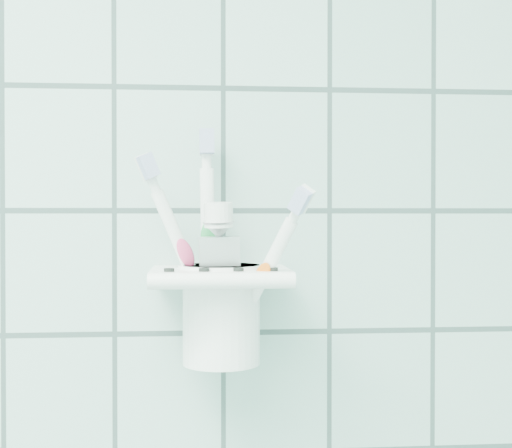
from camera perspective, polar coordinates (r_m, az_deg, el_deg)
holder_bracket at (r=0.68m, az=-2.90°, el=-4.31°), size 0.13×0.11×0.04m
cup at (r=0.69m, az=-2.79°, el=-6.89°), size 0.08×0.08×0.09m
toothbrush_pink at (r=0.69m, az=-2.43°, el=-1.76°), size 0.08×0.03×0.20m
toothbrush_blue at (r=0.69m, az=-3.68°, el=-1.24°), size 0.02×0.03×0.22m
toothbrush_orange at (r=0.70m, az=-2.45°, el=-2.18°), size 0.07×0.09×0.18m
toothpaste_tube at (r=0.67m, az=-2.74°, el=-3.52°), size 0.04×0.03×0.15m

